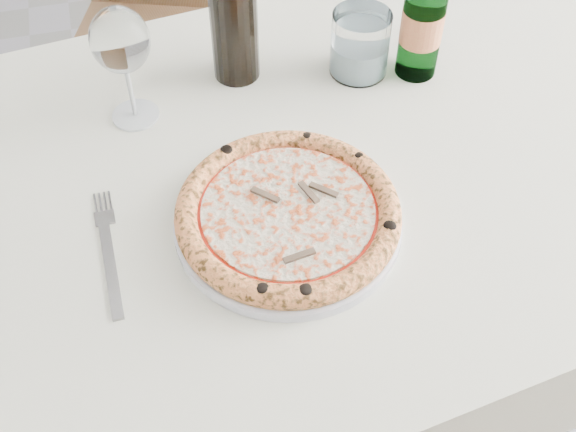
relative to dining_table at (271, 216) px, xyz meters
The scene contains 9 objects.
dining_table is the anchor object (origin of this frame).
chair_far 0.79m from the dining_table, 93.88° to the left, with size 0.57×0.57×0.93m.
plate 0.14m from the dining_table, 90.00° to the right, with size 0.29×0.29×0.02m.
pizza 0.16m from the dining_table, 90.01° to the right, with size 0.29×0.29×0.03m.
fork 0.26m from the dining_table, 158.65° to the right, with size 0.03×0.21×0.00m.
wine_glass 0.32m from the dining_table, 136.01° to the left, with size 0.08×0.08×0.18m.
tumbler 0.29m from the dining_table, 44.40° to the left, with size 0.09×0.09×0.10m.
beer_bottle 0.37m from the dining_table, 30.18° to the left, with size 0.06×0.06×0.24m.
wine_bottle 0.31m from the dining_table, 90.00° to the left, with size 0.07×0.07×0.29m.
Camera 1 is at (0.07, -0.55, 1.47)m, focal length 45.00 mm.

